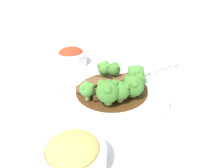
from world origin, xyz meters
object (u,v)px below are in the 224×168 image
object	(u,v)px
broccoli_floret_1	(139,80)
broccoli_floret_5	(87,89)
beef_strip_2	(120,84)
beef_strip_3	(107,93)
sauce_dish	(164,70)
main_plate	(112,92)
broccoli_floret_8	(120,87)
beef_strip_1	(90,86)
broccoli_floret_3	(108,91)
beef_strip_0	(104,83)
broccoli_floret_7	(114,69)
serving_spoon	(138,76)
broccoli_floret_2	(120,90)
beef_strip_4	(124,78)
broccoli_floret_6	(136,74)
side_bowl_kimchi	(71,56)
side_bowl_appetizer	(74,154)
broccoli_floret_0	(133,85)
broccoli_floret_4	(105,68)

from	to	relation	value
broccoli_floret_1	broccoli_floret_5	world-z (taller)	broccoli_floret_5
beef_strip_2	beef_strip_3	xyz separation A→B (m)	(-0.05, -0.02, 0.00)
sauce_dish	main_plate	bearing A→B (deg)	-171.87
broccoli_floret_8	sauce_dish	size ratio (longest dim) A/B	0.56
beef_strip_1	beef_strip_2	distance (m)	0.08
broccoli_floret_3	beef_strip_3	bearing A→B (deg)	64.46
beef_strip_0	sauce_dish	size ratio (longest dim) A/B	1.00
beef_strip_1	beef_strip_3	world-z (taller)	beef_strip_1
broccoli_floret_7	serving_spoon	size ratio (longest dim) A/B	0.20
broccoli_floret_2	serving_spoon	distance (m)	0.13
beef_strip_4	broccoli_floret_1	world-z (taller)	broccoli_floret_1
beef_strip_2	broccoli_floret_6	size ratio (longest dim) A/B	1.16
side_bowl_kimchi	sauce_dish	bearing A→B (deg)	-41.42
beef_strip_2	beef_strip_3	bearing A→B (deg)	-157.12
broccoli_floret_7	side_bowl_appetizer	distance (m)	0.29
beef_strip_2	side_bowl_kimchi	world-z (taller)	side_bowl_kimchi
broccoli_floret_3	beef_strip_0	bearing A→B (deg)	67.38
main_plate	beef_strip_4	distance (m)	0.06
broccoli_floret_1	broccoli_floret_7	distance (m)	0.08
broccoli_floret_6	broccoli_floret_2	bearing A→B (deg)	-148.64
beef_strip_1	broccoli_floret_1	xyz separation A→B (m)	(0.11, -0.07, 0.02)
beef_strip_2	broccoli_floret_0	distance (m)	0.06
broccoli_floret_6	side_bowl_appetizer	distance (m)	0.29
broccoli_floret_3	sauce_dish	bearing A→B (deg)	18.00
broccoli_floret_0	broccoli_floret_4	distance (m)	0.12
beef_strip_3	broccoli_floret_1	size ratio (longest dim) A/B	1.94
beef_strip_3	beef_strip_4	xyz separation A→B (m)	(0.08, 0.04, -0.00)
beef_strip_0	side_bowl_kimchi	bearing A→B (deg)	93.39
broccoli_floret_7	broccoli_floret_3	bearing A→B (deg)	-127.60
broccoli_floret_6	broccoli_floret_7	bearing A→B (deg)	128.11
broccoli_floret_4	beef_strip_1	bearing A→B (deg)	-153.06
side_bowl_kimchi	sauce_dish	xyz separation A→B (m)	(0.23, -0.20, -0.02)
beef_strip_0	sauce_dish	world-z (taller)	beef_strip_0
broccoli_floret_2	broccoli_floret_7	distance (m)	0.11
broccoli_floret_4	serving_spoon	size ratio (longest dim) A/B	0.20
broccoli_floret_5	broccoli_floret_4	bearing A→B (deg)	40.24
beef_strip_1	side_bowl_kimchi	bearing A→B (deg)	82.50
beef_strip_4	serving_spoon	xyz separation A→B (m)	(0.04, -0.01, 0.00)
broccoli_floret_3	broccoli_floret_0	bearing A→B (deg)	-2.11
broccoli_floret_8	side_bowl_kimchi	xyz separation A→B (m)	(-0.02, 0.27, -0.01)
side_bowl_kimchi	side_bowl_appetizer	bearing A→B (deg)	-110.71
broccoli_floret_1	side_bowl_kimchi	distance (m)	0.28
beef_strip_0	beef_strip_2	bearing A→B (deg)	-29.36
main_plate	broccoli_floret_8	xyz separation A→B (m)	(0.00, -0.03, 0.03)
broccoli_floret_3	side_bowl_appetizer	bearing A→B (deg)	-140.02
broccoli_floret_4	side_bowl_appetizer	xyz separation A→B (m)	(-0.18, -0.22, -0.02)
side_bowl_kimchi	serving_spoon	bearing A→B (deg)	-62.48
beef_strip_1	sauce_dish	world-z (taller)	beef_strip_1
broccoli_floret_0	broccoli_floret_2	bearing A→B (deg)	-177.04
beef_strip_4	serving_spoon	size ratio (longest dim) A/B	0.28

